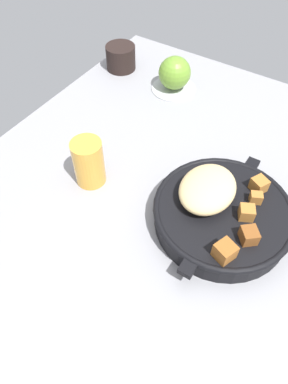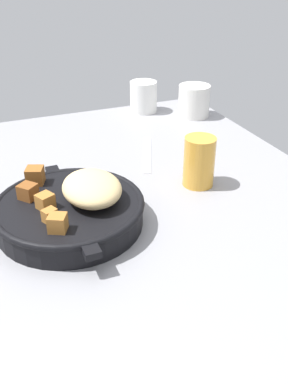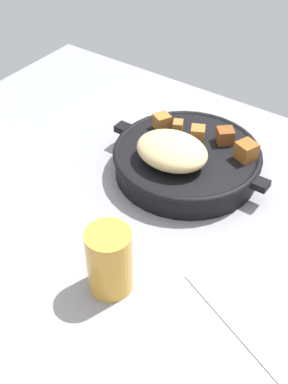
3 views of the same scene
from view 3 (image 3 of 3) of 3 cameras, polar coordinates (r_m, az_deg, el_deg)
ground_plane at (r=79.10cm, az=1.12°, el=-3.85°), size 105.64×78.72×2.40cm
cast_iron_skillet at (r=85.28cm, az=4.74°, el=3.88°), size 29.69×25.34×8.86cm
butter_knife at (r=66.99cm, az=10.20°, el=-14.55°), size 18.38×8.95×0.36cm
juice_glass_amber at (r=66.18cm, az=-3.95°, el=-7.81°), size 6.12×6.12×9.97cm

